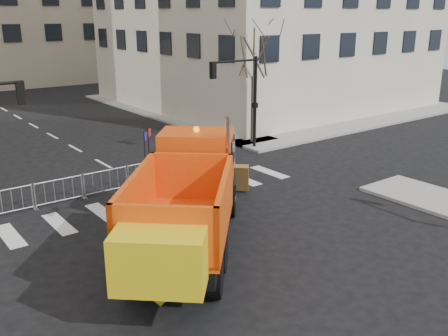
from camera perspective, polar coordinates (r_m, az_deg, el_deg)
ground at (r=17.77m, az=2.48°, el=-8.37°), size 120.00×120.00×0.00m
sidewalk_back at (r=24.42m, az=-10.31°, el=-1.21°), size 64.00×5.00×0.15m
traffic_light_right at (r=29.20m, az=3.57°, el=7.36°), size 0.18×0.18×5.40m
crowd_barriers at (r=23.19m, az=-11.00°, el=-1.01°), size 12.60×0.60×1.10m
street_tree at (r=30.25m, az=3.38°, el=9.71°), size 3.00×3.00×7.50m
plow_truck at (r=16.34m, az=-4.25°, el=-3.43°), size 9.65×10.27×4.33m
cop_a at (r=22.67m, az=-0.43°, el=-0.01°), size 0.84×0.79×1.92m
cop_b at (r=23.74m, az=-1.01°, el=0.54°), size 0.87×0.69×1.73m
cop_c at (r=21.71m, az=-0.97°, el=-1.14°), size 0.83×1.06×1.68m
newspaper_box at (r=27.43m, az=-1.06°, el=2.47°), size 0.55×0.52×1.10m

